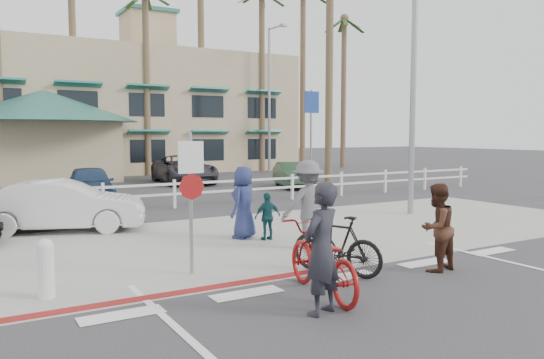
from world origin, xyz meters
TOP-DOWN VIEW (x-y plane):
  - ground at (0.00, 0.00)m, footprint 140.00×140.00m
  - bike_path at (0.00, -2.00)m, footprint 12.00×16.00m
  - sidewalk_plaza at (0.00, 4.50)m, footprint 22.00×7.00m
  - cross_street at (0.00, 8.50)m, footprint 40.00×5.00m
  - parking_lot at (0.00, 18.00)m, footprint 50.00×16.00m
  - curb_red at (-3.00, 1.20)m, footprint 7.00×0.25m
  - rail_fence at (0.50, 10.50)m, footprint 29.40×0.16m
  - building at (2.00, 31.00)m, footprint 28.00×16.00m
  - sign_post at (-2.30, 2.20)m, footprint 0.50×0.10m
  - bollard_0 at (-4.80, 2.00)m, footprint 0.26×0.26m
  - streetlight_0 at (6.50, 5.50)m, footprint 0.60×2.00m
  - streetlight_1 at (12.00, 24.00)m, footprint 0.60×2.00m
  - info_sign at (14.00, 22.00)m, footprint 1.20×0.16m
  - palm_4 at (0.00, 26.00)m, footprint 4.00×4.00m
  - palm_5 at (4.00, 25.00)m, footprint 4.00×4.00m
  - palm_6 at (8.00, 26.00)m, footprint 4.00×4.00m
  - palm_7 at (12.00, 25.00)m, footprint 4.00×4.00m
  - palm_8 at (16.00, 26.00)m, footprint 4.00×4.00m
  - palm_9 at (19.00, 25.00)m, footprint 4.00×4.00m
  - palm_11 at (11.00, 16.00)m, footprint 4.00×4.00m
  - bike_red at (-1.01, -0.05)m, footprint 1.09×2.31m
  - rider_red at (-1.52, -0.77)m, footprint 0.81×0.68m
  - bike_black at (-0.01, 0.86)m, footprint 1.23×1.88m
  - rider_black at (1.73, 0.09)m, footprint 0.89×0.74m
  - pedestrian_a at (0.79, 2.96)m, footprint 1.33×0.84m
  - pedestrian_child at (0.45, 4.17)m, footprint 0.69×0.32m
  - pedestrian_b at (0.07, 4.68)m, footprint 1.04×0.96m
  - car_white_sedan at (-3.62, 7.90)m, footprint 4.42×2.75m
  - lot_car_2 at (-1.78, 13.53)m, footprint 2.16×4.22m
  - lot_car_3 at (7.72, 14.39)m, footprint 2.40×3.87m
  - lot_car_5 at (4.01, 19.02)m, footprint 2.87×5.44m

SIDE VIEW (x-z plane):
  - ground at x=0.00m, z-range 0.00..0.00m
  - parking_lot at x=0.00m, z-range 0.00..0.01m
  - bike_path at x=0.00m, z-range 0.00..0.01m
  - cross_street at x=0.00m, z-range 0.00..0.01m
  - sidewalk_plaza at x=0.00m, z-range 0.00..0.01m
  - curb_red at x=-3.00m, z-range 0.00..0.02m
  - bollard_0 at x=-4.80m, z-range 0.00..0.95m
  - rail_fence at x=0.50m, z-range 0.00..1.00m
  - bike_black at x=-0.01m, z-range 0.00..1.10m
  - pedestrian_child at x=0.45m, z-range 0.00..1.16m
  - bike_red at x=-1.01m, z-range 0.00..1.17m
  - lot_car_3 at x=7.72m, z-range 0.00..1.20m
  - lot_car_2 at x=-1.78m, z-range 0.00..1.37m
  - car_white_sedan at x=-3.62m, z-range 0.00..1.37m
  - lot_car_5 at x=4.01m, z-range 0.00..1.46m
  - rider_black at x=1.73m, z-range 0.00..1.66m
  - pedestrian_b at x=0.07m, z-range 0.00..1.78m
  - rider_red at x=-1.52m, z-range 0.00..1.90m
  - pedestrian_a at x=0.79m, z-range 0.00..1.98m
  - sign_post at x=-2.30m, z-range 0.00..2.90m
  - info_sign at x=14.00m, z-range 0.00..5.60m
  - streetlight_0 at x=6.50m, z-range 0.00..9.00m
  - streetlight_1 at x=12.00m, z-range 0.00..9.50m
  - building at x=2.00m, z-range 0.00..11.30m
  - palm_5 at x=4.00m, z-range 0.00..13.00m
  - palm_9 at x=19.00m, z-range 0.00..13.00m
  - palm_7 at x=12.00m, z-range 0.00..14.00m
  - palm_11 at x=11.00m, z-range 0.00..14.00m
  - palm_4 at x=0.00m, z-range 0.00..15.00m
  - palm_8 at x=16.00m, z-range 0.00..15.00m
  - palm_6 at x=8.00m, z-range 0.00..17.00m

